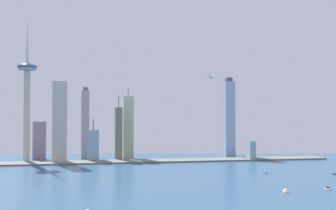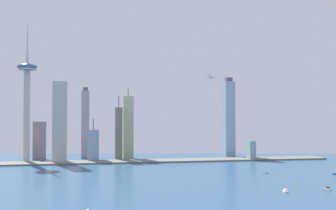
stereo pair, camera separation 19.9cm
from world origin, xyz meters
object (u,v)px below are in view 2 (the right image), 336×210
boat_0 (328,188)px  skyscraper_3 (85,124)px  airplane (211,78)px  observation_tower (27,89)px  skyscraper_4 (229,118)px  channel_buoy_0 (297,182)px  boat_4 (285,191)px  skyscraper_7 (251,150)px  skyscraper_6 (39,140)px  skyscraper_1 (119,134)px  boat_2 (335,173)px  skyscraper_0 (128,127)px  skyscraper_5 (93,145)px  skyscraper_2 (60,122)px

boat_0 → skyscraper_3: bearing=-152.3°
airplane → boat_0: bearing=-138.4°
observation_tower → skyscraper_3: observation_tower is taller
skyscraper_4 → channel_buoy_0: 390.35m
boat_4 → skyscraper_7: bearing=179.2°
observation_tower → skyscraper_6: observation_tower is taller
observation_tower → airplane: 371.33m
boat_0 → skyscraper_4: bearing=170.7°
observation_tower → skyscraper_6: bearing=69.3°
boat_4 → skyscraper_1: bearing=-141.3°
skyscraper_7 → boat_2: (52.03, -221.14, -19.10)m
skyscraper_0 → skyscraper_5: bearing=-150.7°
observation_tower → skyscraper_2: 97.37m
skyscraper_1 → boat_4: size_ratio=9.31×
skyscraper_0 → skyscraper_4: (235.08, 7.43, 20.05)m
skyscraper_1 → airplane: size_ratio=5.51×
observation_tower → airplane: size_ratio=11.82×
skyscraper_6 → skyscraper_7: (441.70, -94.77, -20.51)m
observation_tower → skyscraper_4: (442.92, 45.32, -58.82)m
skyscraper_1 → skyscraper_5: skyscraper_1 is taller
airplane → boat_2: bearing=-109.0°
skyscraper_1 → skyscraper_5: 59.55m
skyscraper_2 → skyscraper_7: size_ratio=4.00×
skyscraper_0 → skyscraper_1: skyscraper_0 is taller
skyscraper_7 → airplane: bearing=-153.6°
skyscraper_2 → skyscraper_3: size_ratio=1.03×
skyscraper_3 → airplane: (243.11, -157.88, 91.90)m
skyscraper_4 → boat_0: bearing=-92.5°
skyscraper_3 → skyscraper_5: skyscraper_3 is taller
skyscraper_3 → skyscraper_4: skyscraper_4 is taller
skyscraper_6 → skyscraper_7: size_ratio=2.02×
skyscraper_2 → skyscraper_7: 398.92m
skyscraper_4 → observation_tower: bearing=-174.2°
skyscraper_2 → boat_4: skyscraper_2 is taller
skyscraper_3 → observation_tower: bearing=-151.7°
skyscraper_1 → boat_0: size_ratio=11.63×
skyscraper_1 → skyscraper_5: (-52.97, -14.06, -23.30)m
skyscraper_3 → channel_buoy_0: 500.03m
skyscraper_2 → skyscraper_4: (376.19, 70.42, 7.50)m
observation_tower → skyscraper_1: size_ratio=2.14×
skyscraper_4 → skyscraper_7: 114.50m
skyscraper_0 → skyscraper_4: 236.05m
observation_tower → skyscraper_7: size_ratio=7.24×
boat_4 → skyscraper_2: bearing=-126.3°
boat_4 → airplane: airplane is taller
observation_tower → boat_2: observation_tower is taller
skyscraper_1 → skyscraper_6: 171.94m
skyscraper_5 → skyscraper_7: size_ratio=2.15×
skyscraper_2 → observation_tower: bearing=159.4°
channel_buoy_0 → skyscraper_1: bearing=123.3°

